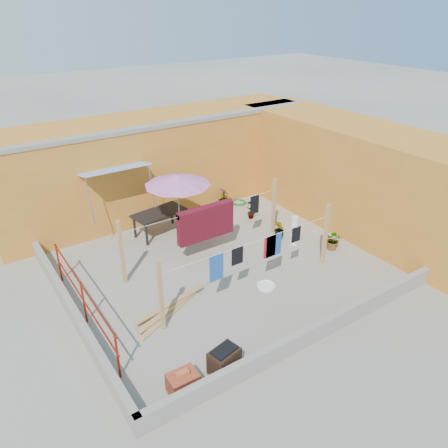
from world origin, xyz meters
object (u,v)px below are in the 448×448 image
(white_basin, at_px, (266,286))
(water_jug_b, at_px, (295,221))
(brick_stack, at_px, (183,383))
(brazier, at_px, (224,360))
(plant_back_a, at_px, (198,217))
(outdoor_table, at_px, (159,214))
(green_hose, at_px, (239,202))
(patio_umbrella, at_px, (177,180))
(water_jug_a, at_px, (294,239))

(white_basin, height_order, water_jug_b, water_jug_b)
(brick_stack, distance_m, brazier, 0.93)
(brick_stack, bearing_deg, brazier, -0.00)
(plant_back_a, bearing_deg, outdoor_table, 169.46)
(brick_stack, xyz_separation_m, green_hose, (5.90, 6.40, -0.17))
(patio_umbrella, relative_size, outdoor_table, 1.39)
(water_jug_b, bearing_deg, green_hose, 100.75)
(patio_umbrella, distance_m, brazier, 5.58)
(brick_stack, distance_m, water_jug_a, 6.31)
(white_basin, bearing_deg, water_jug_b, 36.50)
(patio_umbrella, relative_size, brick_stack, 4.23)
(brazier, bearing_deg, water_jug_a, 33.47)
(patio_umbrella, height_order, water_jug_b, patio_umbrella)
(patio_umbrella, bearing_deg, plant_back_a, 33.48)
(water_jug_b, bearing_deg, patio_umbrella, 163.99)
(outdoor_table, bearing_deg, brick_stack, -112.79)
(brazier, bearing_deg, water_jug_b, 35.85)
(white_basin, distance_m, water_jug_a, 2.48)
(patio_umbrella, relative_size, plant_back_a, 3.42)
(brick_stack, xyz_separation_m, white_basin, (3.41, 1.74, -0.17))
(outdoor_table, relative_size, green_hose, 3.02)
(brazier, height_order, water_jug_a, brazier)
(water_jug_b, relative_size, plant_back_a, 0.52)
(outdoor_table, bearing_deg, brazier, -104.67)
(patio_umbrella, height_order, brazier, patio_umbrella)
(water_jug_b, distance_m, plant_back_a, 3.17)
(patio_umbrella, bearing_deg, outdoor_table, 103.82)
(patio_umbrella, bearing_deg, white_basin, -77.63)
(outdoor_table, xyz_separation_m, brick_stack, (-2.48, -5.89, -0.48))
(brazier, xyz_separation_m, water_jug_b, (5.44, 3.93, -0.10))
(water_jug_b, bearing_deg, brick_stack, -148.34)
(outdoor_table, relative_size, plant_back_a, 2.45)
(outdoor_table, xyz_separation_m, white_basin, (0.94, -4.15, -0.65))
(patio_umbrella, distance_m, water_jug_b, 4.26)
(water_jug_a, height_order, plant_back_a, plant_back_a)
(patio_umbrella, relative_size, green_hose, 4.21)
(brick_stack, relative_size, water_jug_a, 1.60)
(plant_back_a, bearing_deg, green_hose, 18.79)
(patio_umbrella, xyz_separation_m, brick_stack, (-2.70, -4.98, -1.85))
(brick_stack, xyz_separation_m, water_jug_a, (5.53, 3.04, -0.05))
(brick_stack, distance_m, plant_back_a, 6.78)
(brick_stack, relative_size, water_jug_b, 1.57)
(brazier, distance_m, white_basin, 3.03)
(brick_stack, bearing_deg, water_jug_a, 28.79)
(white_basin, bearing_deg, patio_umbrella, 102.37)
(patio_umbrella, bearing_deg, water_jug_b, -16.01)
(water_jug_a, xyz_separation_m, green_hose, (0.37, 3.36, -0.12))
(green_hose, height_order, plant_back_a, plant_back_a)
(outdoor_table, height_order, water_jug_b, outdoor_table)
(outdoor_table, distance_m, green_hose, 3.52)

